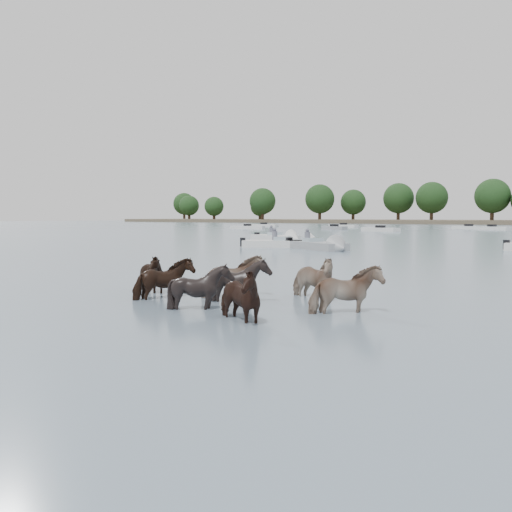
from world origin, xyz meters
The scene contains 7 objects.
ground centered at (0.00, 0.00, 0.00)m, with size 400.00×400.00×0.00m, color slate.
shoreline centered at (-70.00, 150.00, 0.50)m, with size 160.00×30.00×1.00m, color #4C4233.
pony_herd centered at (2.76, 2.42, 0.41)m, with size 7.70×4.76×1.38m.
motorboat_a centered at (-8.85, 24.02, 0.23)m, with size 5.53×4.21×1.92m.
motorboat_b centered at (-6.03, 22.91, 0.22)m, with size 6.41×4.40×1.92m.
motorboat_f centered at (-14.86, 32.22, 0.23)m, with size 5.54×2.86×1.92m.
treeline centered at (-67.41, 150.94, 6.83)m, with size 147.04×23.69×12.18m.
Camera 1 is at (10.92, -8.34, 2.13)m, focal length 39.07 mm.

